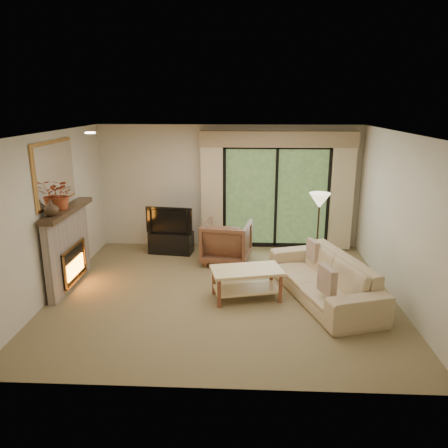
{
  "coord_description": "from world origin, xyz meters",
  "views": [
    {
      "loc": [
        0.33,
        -6.63,
        3.05
      ],
      "look_at": [
        0.0,
        0.3,
        1.1
      ],
      "focal_mm": 35.0,
      "sensor_mm": 36.0,
      "label": 1
    }
  ],
  "objects_px": {
    "sofa": "(323,278)",
    "coffee_table": "(246,284)",
    "media_console": "(171,242)",
    "armchair": "(227,242)"
  },
  "relations": [
    {
      "from": "media_console",
      "to": "coffee_table",
      "type": "distance_m",
      "value": 2.64
    },
    {
      "from": "sofa",
      "to": "coffee_table",
      "type": "distance_m",
      "value": 1.23
    },
    {
      "from": "armchair",
      "to": "coffee_table",
      "type": "bearing_deg",
      "value": 112.87
    },
    {
      "from": "sofa",
      "to": "coffee_table",
      "type": "bearing_deg",
      "value": -104.29
    },
    {
      "from": "media_console",
      "to": "coffee_table",
      "type": "bearing_deg",
      "value": -46.12
    },
    {
      "from": "media_console",
      "to": "sofa",
      "type": "distance_m",
      "value": 3.46
    },
    {
      "from": "media_console",
      "to": "coffee_table",
      "type": "xyz_separation_m",
      "value": [
        1.56,
        -2.12,
        0.03
      ]
    },
    {
      "from": "media_console",
      "to": "armchair",
      "type": "xyz_separation_m",
      "value": [
        1.18,
        -0.49,
        0.19
      ]
    },
    {
      "from": "sofa",
      "to": "coffee_table",
      "type": "relative_size",
      "value": 2.16
    },
    {
      "from": "media_console",
      "to": "coffee_table",
      "type": "height_order",
      "value": "coffee_table"
    }
  ]
}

